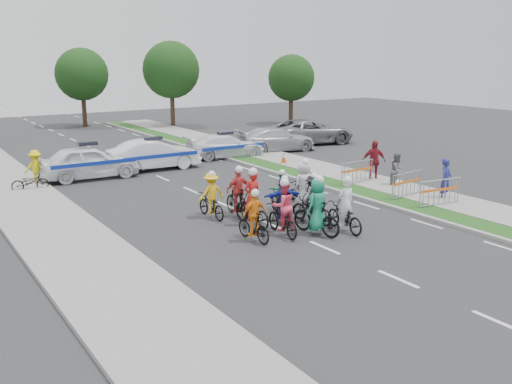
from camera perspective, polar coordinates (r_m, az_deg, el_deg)
ground at (r=17.64m, az=6.88°, el=-5.56°), size 90.00×90.00×0.00m
curb_right at (r=24.47m, az=8.54°, el=-0.02°), size 0.20×60.00×0.12m
grass_strip at (r=24.93m, az=9.74°, el=0.18°), size 1.20×60.00×0.11m
sidewalk_right at (r=26.17m, az=12.64°, el=0.70°), size 2.40×60.00×0.13m
sidewalk_left at (r=19.08m, az=-18.62°, el=-4.50°), size 3.00×60.00×0.13m
rider_0 at (r=19.17m, az=8.85°, el=-2.10°), size 0.82×1.91×1.90m
rider_1 at (r=18.65m, az=6.11°, el=-1.97°), size 0.94×1.98×2.01m
rider_2 at (r=18.54m, az=2.68°, el=-2.22°), size 0.89×1.95×1.92m
rider_3 at (r=17.93m, az=-0.22°, el=-2.91°), size 0.88×1.65×1.71m
rider_4 at (r=19.96m, az=5.65°, el=-1.14°), size 1.09×1.85×1.80m
rider_5 at (r=19.90m, az=2.74°, el=-1.05°), size 1.42×1.69×1.72m
rider_6 at (r=19.57m, az=-0.43°, el=-1.46°), size 0.73×2.02×2.05m
rider_7 at (r=21.33m, az=4.76°, el=0.07°), size 0.87×1.95×2.04m
rider_8 at (r=21.20m, az=2.47°, el=-0.43°), size 0.87×1.70×1.65m
rider_9 at (r=20.65m, az=-1.79°, el=-0.51°), size 0.97×1.83×1.90m
rider_10 at (r=20.54m, az=-4.51°, el=-0.75°), size 0.98×1.72×1.75m
police_car_0 at (r=28.14m, az=-16.39°, el=2.89°), size 4.77×2.15×1.59m
police_car_1 at (r=29.66m, az=-10.17°, el=3.69°), size 4.70×1.86×1.52m
police_car_2 at (r=32.66m, az=-3.07°, el=4.62°), size 4.85×2.62×1.34m
civilian_sedan at (r=34.78m, az=2.02°, el=5.27°), size 5.20×2.73×1.44m
civilian_suv at (r=37.88m, az=5.45°, el=6.04°), size 6.25×3.82×1.62m
spectator_0 at (r=24.14m, az=18.44°, el=1.19°), size 0.72×0.57×1.73m
spectator_1 at (r=25.94m, az=13.94°, el=2.12°), size 0.88×0.77×1.55m
spectator_2 at (r=26.96m, az=11.69°, el=3.06°), size 1.21×0.90×1.91m
marshal_hiviz at (r=27.73m, az=-21.18°, el=2.34°), size 1.04×0.64×1.56m
barrier_0 at (r=22.96m, az=17.87°, el=-0.15°), size 2.05×0.76×1.12m
barrier_1 at (r=23.99m, az=14.86°, el=0.62°), size 2.05×0.75×1.12m
barrier_2 at (r=25.99m, az=10.06°, el=1.85°), size 2.02×0.60×1.12m
cone_0 at (r=25.90m, az=2.81°, el=1.51°), size 0.40×0.40×0.70m
cone_1 at (r=30.44m, az=2.79°, el=3.34°), size 0.40×0.40×0.70m
parked_bike at (r=26.46m, az=-21.67°, el=0.95°), size 1.59×0.74×0.80m
tree_1 at (r=47.08m, az=-8.48°, el=11.98°), size 4.55×4.55×6.82m
tree_2 at (r=48.28m, az=3.55°, el=11.30°), size 3.85×3.85×5.77m
tree_4 at (r=48.72m, az=-17.03°, el=11.18°), size 4.20×4.20×6.30m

